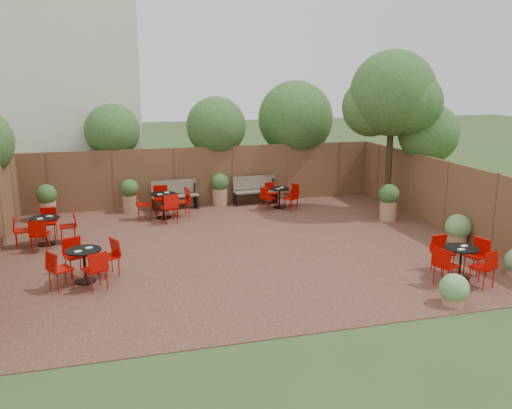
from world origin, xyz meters
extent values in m
plane|color=#354F23|center=(0.00, 0.00, 0.00)|extent=(80.00, 80.00, 0.00)
cube|color=#3A1C17|center=(0.00, 0.00, 0.01)|extent=(12.00, 10.00, 0.02)
cube|color=brown|center=(0.00, 5.00, 1.00)|extent=(12.00, 0.08, 2.00)
cube|color=brown|center=(6.00, 0.00, 1.00)|extent=(0.08, 10.00, 2.00)
cube|color=beige|center=(-4.50, 8.00, 4.00)|extent=(5.00, 4.00, 8.00)
sphere|color=#28521A|center=(-3.00, 5.70, 2.54)|extent=(1.82, 1.82, 1.82)
sphere|color=#28521A|center=(0.50, 5.60, 2.62)|extent=(2.07, 2.07, 2.07)
sphere|color=#28521A|center=(3.50, 5.80, 2.82)|extent=(2.73, 2.73, 2.73)
sphere|color=#28521A|center=(6.60, 2.00, 2.57)|extent=(1.89, 1.89, 1.89)
cylinder|color=black|center=(5.40, 2.26, 2.02)|extent=(0.23, 0.23, 3.99)
sphere|color=#28521A|center=(5.40, 2.26, 3.81)|extent=(2.65, 2.65, 2.65)
sphere|color=#28521A|center=(4.90, 2.66, 3.38)|extent=(1.85, 1.85, 1.85)
sphere|color=#28521A|center=(5.80, 1.86, 3.54)|extent=(1.93, 1.93, 1.93)
cube|color=brown|center=(-1.13, 4.55, 0.46)|extent=(1.58, 0.65, 0.05)
cube|color=brown|center=(-1.13, 4.75, 0.74)|extent=(1.53, 0.31, 0.46)
cube|color=black|center=(-1.82, 4.55, 0.22)|extent=(0.12, 0.46, 0.41)
cube|color=black|center=(-0.43, 4.55, 0.22)|extent=(0.12, 0.46, 0.41)
cube|color=brown|center=(1.64, 4.55, 0.46)|extent=(1.56, 0.57, 0.05)
cube|color=brown|center=(1.64, 4.75, 0.74)|extent=(1.54, 0.22, 0.46)
cube|color=black|center=(0.95, 4.55, 0.22)|extent=(0.09, 0.46, 0.41)
cube|color=black|center=(2.34, 4.55, 0.22)|extent=(0.09, 0.46, 0.41)
cylinder|color=black|center=(2.26, 3.80, 0.03)|extent=(0.39, 0.39, 0.03)
cylinder|color=black|center=(2.26, 3.80, 0.35)|extent=(0.04, 0.04, 0.62)
cylinder|color=black|center=(2.26, 3.80, 0.67)|extent=(0.68, 0.68, 0.03)
cube|color=white|center=(2.37, 3.87, 0.69)|extent=(0.15, 0.13, 0.01)
cube|color=white|center=(2.17, 3.69, 0.69)|extent=(0.15, 0.13, 0.01)
cylinder|color=black|center=(-4.88, 1.54, 0.03)|extent=(0.44, 0.44, 0.03)
cylinder|color=black|center=(-4.88, 1.54, 0.39)|extent=(0.05, 0.05, 0.70)
cylinder|color=black|center=(-4.88, 1.54, 0.75)|extent=(0.76, 0.76, 0.03)
cube|color=white|center=(-4.76, 1.62, 0.77)|extent=(0.14, 0.10, 0.01)
cube|color=white|center=(-4.98, 1.42, 0.77)|extent=(0.14, 0.10, 0.01)
cylinder|color=black|center=(-1.63, 3.42, 0.04)|extent=(0.47, 0.47, 0.03)
cylinder|color=black|center=(-1.63, 3.42, 0.41)|extent=(0.05, 0.05, 0.74)
cylinder|color=black|center=(-1.63, 3.42, 0.79)|extent=(0.81, 0.81, 0.03)
cube|color=white|center=(-1.50, 3.51, 0.82)|extent=(0.15, 0.11, 0.02)
cube|color=white|center=(-1.74, 3.30, 0.82)|extent=(0.15, 0.11, 0.02)
cylinder|color=black|center=(-3.83, -1.47, 0.03)|extent=(0.43, 0.43, 0.03)
cylinder|color=black|center=(-3.83, -1.47, 0.38)|extent=(0.05, 0.05, 0.69)
cylinder|color=black|center=(-3.83, -1.47, 0.74)|extent=(0.75, 0.75, 0.03)
cube|color=white|center=(-3.71, -1.39, 0.76)|extent=(0.17, 0.14, 0.01)
cube|color=white|center=(-3.92, -1.59, 0.76)|extent=(0.17, 0.14, 0.01)
cylinder|color=black|center=(4.01, -3.48, 0.03)|extent=(0.43, 0.43, 0.03)
cylinder|color=black|center=(4.01, -3.48, 0.38)|extent=(0.05, 0.05, 0.68)
cylinder|color=black|center=(4.01, -3.48, 0.73)|extent=(0.73, 0.73, 0.03)
cube|color=white|center=(4.13, -3.40, 0.75)|extent=(0.15, 0.12, 0.01)
cube|color=white|center=(3.92, -3.60, 0.75)|extent=(0.15, 0.12, 0.01)
cylinder|color=#9B6D4D|center=(-2.58, 4.52, 0.30)|extent=(0.49, 0.49, 0.56)
sphere|color=#28521A|center=(-2.58, 4.52, 0.81)|extent=(0.59, 0.59, 0.59)
cylinder|color=#9B6D4D|center=(0.41, 4.70, 0.31)|extent=(0.50, 0.50, 0.57)
sphere|color=#28521A|center=(0.41, 4.70, 0.82)|extent=(0.60, 0.60, 0.60)
cylinder|color=#9B6D4D|center=(-5.07, 4.18, 0.31)|extent=(0.51, 0.51, 0.58)
sphere|color=#28521A|center=(-5.07, 4.18, 0.83)|extent=(0.61, 0.61, 0.61)
cylinder|color=#9B6D4D|center=(4.97, 1.37, 0.31)|extent=(0.51, 0.51, 0.59)
sphere|color=#28521A|center=(4.97, 1.37, 0.84)|extent=(0.61, 0.61, 0.61)
cylinder|color=#9B6D4D|center=(3.08, -4.59, 0.11)|extent=(0.42, 0.42, 0.19)
sphere|color=#5C904A|center=(3.08, -4.59, 0.35)|extent=(0.57, 0.57, 0.57)
cylinder|color=#9B6D4D|center=(5.70, -1.05, 0.13)|extent=(0.50, 0.50, 0.23)
sphere|color=#5C904A|center=(5.70, -1.05, 0.41)|extent=(0.68, 0.68, 0.68)
camera|label=1|loc=(-3.20, -12.91, 4.34)|focal=37.78mm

